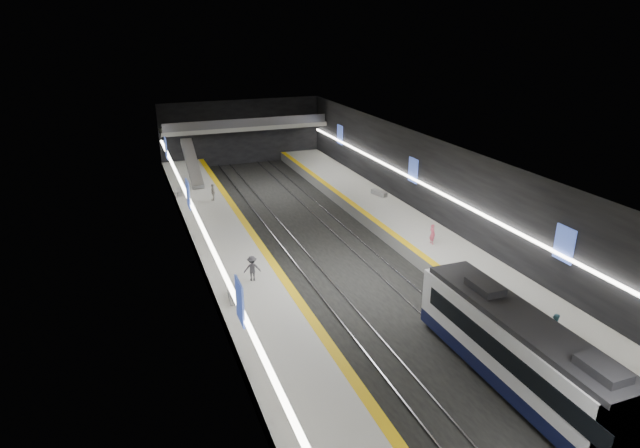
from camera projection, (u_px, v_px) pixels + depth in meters
name	position (u px, v px, depth m)	size (l,w,h in m)	color
ground	(357.00, 281.00, 37.44)	(70.00, 70.00, 0.00)	black
ceiling	(360.00, 170.00, 34.58)	(20.00, 70.00, 0.04)	beige
wall_left	(210.00, 249.00, 32.71)	(0.04, 70.00, 8.00)	black
wall_right	(482.00, 210.00, 39.31)	(0.04, 70.00, 8.00)	black
wall_back	(242.00, 132.00, 66.58)	(20.00, 0.04, 8.00)	black
platform_left	(252.00, 292.00, 34.79)	(5.00, 70.00, 1.00)	slate
tile_surface_left	(252.00, 285.00, 34.61)	(5.00, 70.00, 0.02)	#AEAEA9
tactile_strip_left	(285.00, 280.00, 35.33)	(0.60, 70.00, 0.02)	#E7B50C
platform_right	(449.00, 258.00, 39.74)	(5.00, 70.00, 1.00)	slate
tile_surface_right	(450.00, 252.00, 39.56)	(5.00, 70.00, 0.02)	#AEAEA9
tactile_strip_right	(424.00, 256.00, 38.83)	(0.60, 70.00, 0.02)	#E7B50C
rails	(357.00, 280.00, 37.42)	(6.52, 70.00, 0.12)	gray
ad_posters	(353.00, 216.00, 36.71)	(19.94, 53.50, 2.20)	#3F59BF
cove_light_left	(213.00, 251.00, 32.85)	(0.25, 68.60, 0.12)	white
cove_light_right	(480.00, 213.00, 39.32)	(0.25, 68.60, 0.12)	white
mezzanine_bridge	(245.00, 127.00, 64.40)	(20.00, 3.00, 1.50)	gray
escalator	(192.00, 163.00, 56.64)	(1.20, 8.00, 0.60)	#99999E
bench_left_near	(233.00, 296.00, 32.88)	(0.50, 1.80, 0.44)	#99999E
bench_left_far	(179.00, 192.00, 52.74)	(0.50, 1.79, 0.44)	#99999E
bench_right_far	(379.00, 193.00, 52.32)	(0.52, 1.87, 0.46)	#99999E
passenger_right_a	(432.00, 234.00, 40.79)	(0.58, 0.38, 1.58)	#C74A61
passenger_right_b	(555.00, 327.00, 28.56)	(0.74, 0.58, 1.52)	teal
passenger_left_a	(213.00, 192.00, 50.71)	(0.94, 0.39, 1.61)	beige
passenger_left_b	(252.00, 268.00, 35.02)	(1.11, 0.64, 1.72)	#403E46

